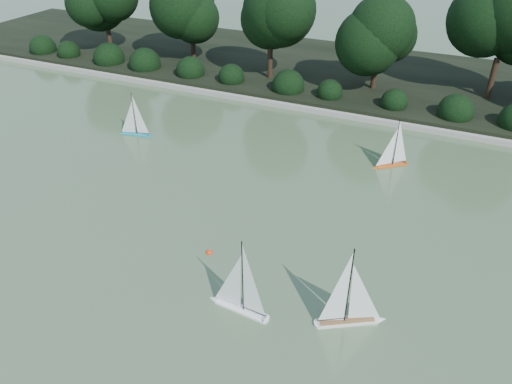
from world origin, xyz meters
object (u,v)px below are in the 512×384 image
sailboat_teal (133,128)px  sailboat_white_a (236,298)px  sailboat_white_b (354,311)px  race_buoy (209,253)px  sailboat_orange (390,159)px

sailboat_teal → sailboat_white_a: bearing=-40.9°
sailboat_white_b → race_buoy: size_ratio=12.97×
sailboat_white_a → sailboat_white_b: size_ratio=0.95×
race_buoy → sailboat_orange: bearing=63.2°
sailboat_white_b → sailboat_orange: (-0.59, 6.25, -0.05)m
sailboat_white_b → sailboat_white_a: bearing=-164.9°
sailboat_teal → race_buoy: 6.67m
sailboat_white_b → race_buoy: 3.48m
sailboat_white_a → sailboat_white_b: bearing=15.1°
sailboat_white_a → sailboat_teal: bearing=139.1°
sailboat_white_b → race_buoy: (-3.40, 0.69, -0.29)m
sailboat_white_b → sailboat_orange: sailboat_white_b is taller
sailboat_orange → sailboat_teal: (-7.92, -1.28, 0.00)m
sailboat_white_a → sailboat_orange: (1.52, 6.81, -0.04)m
sailboat_white_b → sailboat_orange: 6.27m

